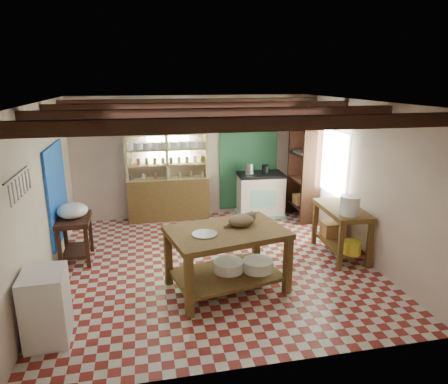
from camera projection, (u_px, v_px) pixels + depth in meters
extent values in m
cube|color=maroon|center=(213.00, 264.00, 6.58)|extent=(5.00, 5.00, 0.02)
cube|color=#49494E|center=(212.00, 102.00, 5.86)|extent=(5.00, 5.00, 0.02)
cube|color=beige|center=(192.00, 157.00, 8.57)|extent=(5.00, 0.04, 2.60)
cube|color=beige|center=(258.00, 254.00, 3.86)|extent=(5.00, 0.04, 2.60)
cube|color=beige|center=(41.00, 197.00, 5.72)|extent=(0.04, 5.00, 2.60)
cube|color=beige|center=(359.00, 179.00, 6.71)|extent=(0.04, 5.00, 2.60)
cube|color=#371D13|center=(212.00, 110.00, 5.89)|extent=(5.00, 3.80, 0.15)
cube|color=blue|center=(57.00, 193.00, 6.63)|extent=(0.04, 1.40, 1.60)
cube|color=#205232|center=(249.00, 158.00, 8.80)|extent=(1.30, 0.04, 2.30)
cube|color=silver|center=(168.00, 140.00, 8.34)|extent=(0.90, 0.02, 0.80)
cube|color=silver|center=(331.00, 162.00, 7.62)|extent=(0.02, 1.30, 1.20)
cube|color=black|center=(17.00, 185.00, 4.47)|extent=(0.06, 0.90, 0.28)
cube|color=black|center=(255.00, 117.00, 8.15)|extent=(0.86, 0.12, 0.36)
cube|color=tan|center=(167.00, 169.00, 8.34)|extent=(1.70, 0.34, 2.20)
cube|color=#371D13|center=(304.00, 173.00, 8.44)|extent=(0.40, 0.86, 2.00)
cube|color=brown|center=(227.00, 259.00, 5.68)|extent=(1.78, 1.37, 0.90)
cube|color=#F0E2D0|center=(260.00, 194.00, 8.75)|extent=(1.02, 0.72, 0.96)
cube|color=#371D13|center=(76.00, 239.00, 6.58)|extent=(0.53, 0.76, 0.76)
cube|color=white|center=(46.00, 307.00, 4.55)|extent=(0.50, 0.59, 0.85)
cube|color=brown|center=(340.00, 231.00, 6.77)|extent=(0.66, 1.22, 0.86)
ellipsoid|color=#88734F|center=(241.00, 220.00, 5.67)|extent=(0.46, 0.41, 0.17)
cylinder|color=#A6A7AE|center=(205.00, 234.00, 5.37)|extent=(0.41, 0.41, 0.02)
cylinder|color=white|center=(228.00, 266.00, 5.78)|extent=(0.52, 0.52, 0.15)
cylinder|color=white|center=(258.00, 265.00, 5.80)|extent=(0.53, 0.53, 0.16)
cylinder|color=#A6A7AE|center=(249.00, 169.00, 8.55)|extent=(0.20, 0.20, 0.21)
cylinder|color=black|center=(265.00, 169.00, 8.60)|extent=(0.15, 0.15, 0.18)
ellipsoid|color=white|center=(73.00, 210.00, 6.44)|extent=(0.50, 0.50, 0.24)
cylinder|color=white|center=(350.00, 205.00, 6.27)|extent=(0.32, 0.32, 0.31)
cube|color=#A97844|center=(333.00, 229.00, 7.08)|extent=(0.38, 0.31, 0.25)
cylinder|color=gold|center=(352.00, 247.00, 6.37)|extent=(0.30, 0.30, 0.21)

